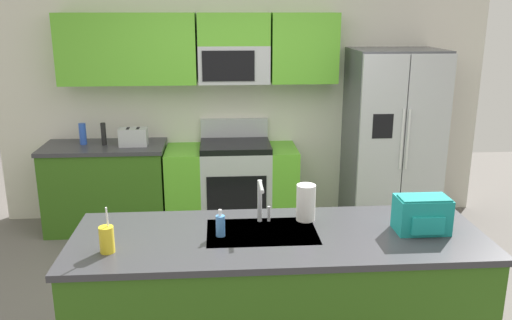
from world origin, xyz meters
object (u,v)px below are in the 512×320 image
pepper_mill (104,134)px  range_oven (232,185)px  soap_dispenser (220,225)px  paper_towel_roll (306,203)px  drink_cup_yellow (107,239)px  refrigerator (392,139)px  toaster (133,137)px  sink_faucet (261,198)px  backpack (422,214)px  bottle_blue (83,134)px

pepper_mill → range_oven: bearing=0.1°
soap_dispenser → paper_towel_roll: (0.56, 0.22, 0.05)m
range_oven → drink_cup_yellow: (-0.77, -2.53, 0.54)m
refrigerator → drink_cup_yellow: (-2.44, -2.46, 0.05)m
toaster → soap_dispenser: 2.45m
sink_faucet → backpack: sink_faucet is taller
range_oven → paper_towel_roll: (0.43, -2.13, 0.58)m
range_oven → sink_faucet: 2.26m
pepper_mill → toaster: bearing=-9.3°
bottle_blue → toaster: bearing=-10.5°
pepper_mill → drink_cup_yellow: drink_cup_yellow is taller
range_oven → paper_towel_roll: size_ratio=5.67×
pepper_mill → bottle_blue: pepper_mill is taller
range_oven → backpack: backpack is taller
drink_cup_yellow → refrigerator: bearing=45.2°
soap_dispenser → sink_faucet: bearing=35.6°
sink_faucet → backpack: size_ratio=0.88×
bottle_blue → sink_faucet: (1.64, -2.21, 0.06)m
soap_dispenser → paper_towel_roll: 0.60m
range_oven → soap_dispenser: bearing=-93.2°
pepper_mill → bottle_blue: size_ratio=1.05×
range_oven → soap_dispenser: range_oven is taller
pepper_mill → drink_cup_yellow: bearing=-78.3°
refrigerator → pepper_mill: bearing=178.7°
refrigerator → soap_dispenser: 2.90m
bottle_blue → backpack: backpack is taller
drink_cup_yellow → backpack: 1.89m
drink_cup_yellow → bottle_blue: bearing=106.1°
range_oven → pepper_mill: size_ratio=5.92×
range_oven → bottle_blue: bottle_blue is taller
soap_dispenser → paper_towel_roll: paper_towel_roll is taller
bottle_blue → refrigerator: bearing=-2.1°
range_oven → toaster: 1.13m
range_oven → bottle_blue: (-1.51, 0.04, 0.57)m
pepper_mill → sink_faucet: (1.43, -2.16, 0.05)m
refrigerator → paper_towel_roll: (-1.24, -2.06, 0.09)m
bottle_blue → paper_towel_roll: size_ratio=0.91×
refrigerator → pepper_mill: (-2.97, 0.07, 0.09)m
toaster → backpack: bearing=-47.8°
refrigerator → bottle_blue: size_ratio=8.47×
toaster → sink_faucet: (1.12, -2.11, 0.08)m
refrigerator → backpack: refrigerator is taller
bottle_blue → soap_dispenser: size_ratio=1.28×
toaster → soap_dispenser: (0.86, -2.30, -0.02)m
bottle_blue → drink_cup_yellow: (0.74, -2.57, -0.03)m
drink_cup_yellow → backpack: drink_cup_yellow is taller
bottle_blue → soap_dispenser: (1.38, -2.39, -0.04)m
range_oven → refrigerator: size_ratio=0.74×
toaster → soap_dispenser: toaster is taller
bottle_blue → pepper_mill: bearing=-12.0°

